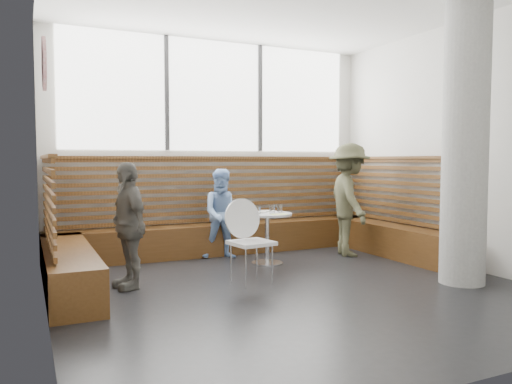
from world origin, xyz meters
name	(u,v)px	position (x,y,z in m)	size (l,w,h in m)	color
room	(295,142)	(0.00, 0.00, 1.60)	(5.00, 5.00, 3.20)	silver
booth	(233,231)	(0.00, 1.77, 0.41)	(5.00, 2.50, 1.44)	#442911
concrete_column	(465,143)	(1.85, -0.60, 1.60)	(0.50, 0.50, 3.20)	gray
wall_art	(44,64)	(-2.46, 0.40, 2.30)	(0.50, 0.50, 0.03)	white
cafe_table	(267,228)	(0.30, 1.28, 0.49)	(0.67, 0.67, 0.69)	silver
cafe_chair	(249,234)	(-0.35, 0.45, 0.56)	(0.46, 0.45, 0.96)	white
adult_man	(349,199)	(1.66, 1.33, 0.83)	(1.07, 0.61, 1.65)	#484830
child_back	(224,214)	(-0.09, 1.89, 0.64)	(0.62, 0.48, 1.28)	#84ABE5
child_left	(128,225)	(-1.64, 0.80, 0.69)	(0.81, 0.34, 1.38)	#5C5A54
plate_near	(258,212)	(0.21, 1.39, 0.70)	(0.22, 0.22, 0.02)	white
plate_far	(267,211)	(0.38, 1.47, 0.70)	(0.19, 0.19, 0.01)	white
glass_left	(258,210)	(0.15, 1.24, 0.74)	(0.06, 0.06, 0.10)	white
glass_mid	(272,209)	(0.33, 1.20, 0.75)	(0.08, 0.08, 0.12)	white
glass_right	(280,208)	(0.50, 1.31, 0.75)	(0.07, 0.07, 0.11)	white
menu_card	(279,214)	(0.36, 1.06, 0.69)	(0.22, 0.15, 0.00)	#A5C64C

